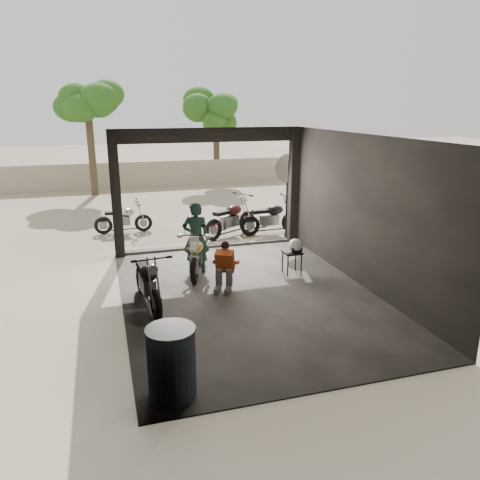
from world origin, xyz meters
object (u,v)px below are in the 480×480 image
outside_bike_b (231,216)px  outside_bike_a (123,217)px  rider (196,238)px  helmet (295,245)px  stool (292,255)px  oil_drum (172,364)px  left_bike (147,279)px  mechanic (224,268)px  main_bike (197,251)px  outside_bike_c (271,215)px  sign_post (288,182)px

outside_bike_b → outside_bike_a: bearing=36.7°
rider → helmet: (2.14, -0.75, -0.14)m
stool → oil_drum: oil_drum is taller
left_bike → mechanic: size_ratio=1.67×
main_bike → left_bike: (-1.27, -1.47, 0.01)m
left_bike → helmet: left_bike is taller
outside_bike_b → stool: outside_bike_b is taller
main_bike → oil_drum: bearing=-87.5°
outside_bike_c → oil_drum: bearing=145.4°
stool → sign_post: 3.24m
oil_drum → left_bike: bearing=90.0°
rider → main_bike: bearing=109.3°
main_bike → rider: 0.31m
helmet → sign_post: bearing=65.2°
outside_bike_b → mechanic: outside_bike_b is taller
main_bike → mechanic: 1.19m
outside_bike_b → sign_post: sign_post is taller
rider → helmet: 2.27m
sign_post → oil_drum: bearing=-126.5°
rider → outside_bike_c: bearing=-119.5°
helmet → oil_drum: bearing=-137.5°
outside_bike_a → mechanic: (1.75, -5.34, -0.01)m
outside_bike_b → mechanic: (-1.27, -4.07, -0.11)m
helmet → left_bike: bearing=-172.8°
oil_drum → helmet: bearing=48.8°
outside_bike_c → left_bike: bearing=130.8°
sign_post → mechanic: bearing=-133.0°
mechanic → stool: mechanic is taller
outside_bike_a → outside_bike_c: size_ratio=0.88×
stool → oil_drum: 5.16m
stool → helmet: 0.24m
outside_bike_c → oil_drum: outside_bike_c is taller
outside_bike_c → sign_post: (0.27, -0.60, 1.09)m
left_bike → outside_bike_b: bearing=50.2°
stool → helmet: size_ratio=1.63×
outside_bike_a → oil_drum: (0.16, -8.74, -0.01)m
outside_bike_b → stool: (0.47, -3.54, -0.14)m
sign_post → outside_bike_a: bearing=152.7°
rider → oil_drum: bearing=91.4°
rider → mechanic: (0.33, -1.25, -0.34)m
main_bike → mechanic: bearing=-55.9°
outside_bike_c → mechanic: size_ratio=1.70×
left_bike → rider: size_ratio=0.99×
left_bike → oil_drum: 3.07m
helmet → outside_bike_c: bearing=72.4°
mechanic → oil_drum: (-1.60, -3.39, -0.00)m
rider → stool: 2.23m
outside_bike_c → stool: outside_bike_c is taller
left_bike → stool: 3.45m
outside_bike_c → sign_post: size_ratio=0.69×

